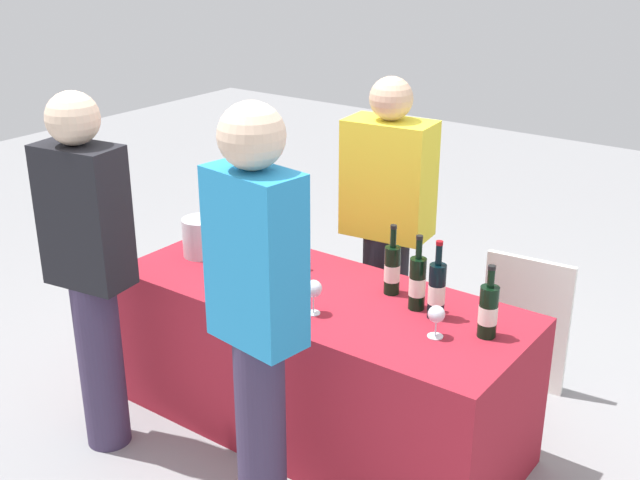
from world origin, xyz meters
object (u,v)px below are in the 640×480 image
wine_bottle_2 (287,247)px  wine_glass_2 (287,279)px  wine_glass_3 (313,290)px  ice_bucket (201,237)px  wine_bottle_4 (417,283)px  guest_0 (90,263)px  guest_1 (257,312)px  server_pouring (387,222)px  wine_bottle_5 (437,290)px  menu_board (525,323)px  wine_bottle_0 (227,227)px  wine_glass_0 (241,256)px  wine_bottle_6 (488,311)px  wine_glass_4 (436,315)px  wine_bottle_1 (260,232)px  wine_glass_1 (271,269)px  wine_bottle_3 (392,269)px

wine_bottle_2 → wine_glass_2: wine_bottle_2 is taller
wine_glass_3 → ice_bucket: (-0.82, 0.18, -0.02)m
wine_bottle_4 → guest_0: size_ratio=0.20×
guest_0 → guest_1: bearing=-9.7°
server_pouring → wine_glass_2: bearing=83.3°
wine_bottle_5 → guest_1: size_ratio=0.20×
server_pouring → menu_board: bearing=-163.2°
wine_bottle_0 → wine_bottle_4: size_ratio=0.96×
wine_glass_3 → guest_0: 0.97m
server_pouring → menu_board: (0.66, 0.29, -0.49)m
wine_bottle_5 → menu_board: size_ratio=0.48×
wine_bottle_2 → wine_glass_0: (-0.11, -0.21, -0.01)m
wine_bottle_2 → wine_glass_2: bearing=-51.9°
wine_bottle_6 → wine_glass_3: 0.72m
wine_glass_0 → server_pouring: 0.81m
ice_bucket → guest_0: (-0.02, -0.65, 0.09)m
wine_glass_3 → guest_0: guest_0 is taller
wine_glass_0 → wine_glass_4: (1.01, 0.02, -0.01)m
wine_bottle_5 → guest_1: (-0.32, -0.76, 0.12)m
wine_bottle_0 → guest_0: (-0.06, -0.80, 0.07)m
wine_bottle_1 → wine_glass_2: 0.57m
wine_bottle_1 → wine_bottle_5: wine_bottle_5 is taller
wine_bottle_6 → wine_glass_1: size_ratio=2.33×
wine_glass_4 → ice_bucket: size_ratio=0.71×
wine_bottle_4 → wine_bottle_6: wine_bottle_4 is taller
wine_bottle_3 → wine_bottle_6: 0.53m
wine_bottle_4 → wine_glass_4: size_ratio=2.47×
wine_bottle_0 → guest_1: 1.22m
wine_bottle_3 → wine_bottle_6: (0.51, -0.12, -0.00)m
wine_glass_0 → wine_glass_1: size_ratio=1.09×
wine_glass_2 → wine_glass_3: wine_glass_3 is taller
wine_bottle_3 → ice_bucket: size_ratio=1.70×
wine_bottle_1 → ice_bucket: (-0.21, -0.20, -0.01)m
wine_bottle_3 → wine_glass_0: wine_bottle_3 is taller
wine_bottle_0 → ice_bucket: (-0.04, -0.15, -0.02)m
wine_glass_1 → guest_1: (0.42, -0.59, 0.15)m
wine_bottle_4 → wine_glass_1: bearing=-162.4°
wine_bottle_5 → wine_bottle_6: size_ratio=1.12×
guest_1 → menu_board: bearing=84.1°
wine_bottle_3 → wine_glass_4: 0.43m
wine_bottle_1 → guest_0: (-0.23, -0.85, 0.07)m
menu_board → wine_bottle_5: bearing=-100.4°
wine_bottle_5 → wine_glass_3: 0.51m
wine_bottle_1 → wine_bottle_3: wine_bottle_3 is taller
wine_bottle_3 → wine_bottle_0: bearing=-177.8°
wine_bottle_4 → wine_bottle_5: bearing=-12.6°
wine_bottle_0 → wine_glass_1: 0.53m
wine_bottle_2 → wine_glass_1: size_ratio=2.32×
server_pouring → menu_board: size_ratio=2.22×
wine_glass_3 → wine_glass_2: bearing=171.0°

